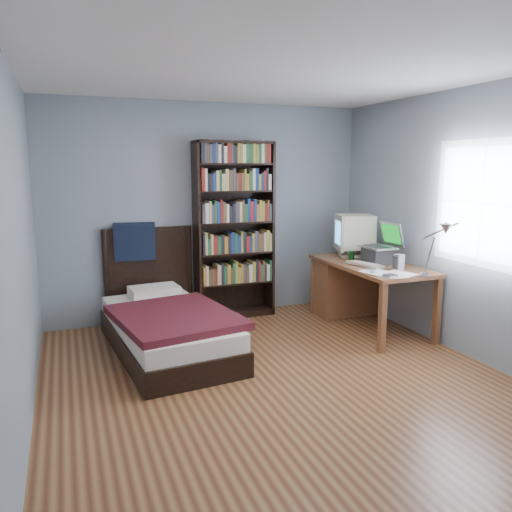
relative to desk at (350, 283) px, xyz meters
name	(u,v)px	position (x,y,z in m)	size (l,w,h in m)	color
room	(285,234)	(-1.48, -1.38, 0.84)	(4.20, 4.24, 2.50)	#592E1A
desk	(350,283)	(0.00, 0.00, 0.00)	(0.75, 1.51, 0.73)	brown
crt_monitor	(353,232)	(0.05, 0.05, 0.60)	(0.55, 0.51, 0.50)	beige
laptop	(379,252)	(0.09, -0.42, 0.44)	(0.35, 0.37, 0.45)	#2D2D30
desk_lamp	(443,234)	(0.00, -1.49, 0.77)	(0.22, 0.48, 0.57)	#99999E
keyboard	(365,264)	(-0.13, -0.51, 0.33)	(0.16, 0.42, 0.03)	#B5AB97
speaker	(399,262)	(0.06, -0.81, 0.40)	(0.08, 0.08, 0.16)	gray
soda_can	(351,255)	(-0.10, -0.18, 0.37)	(0.06, 0.06, 0.11)	black
mouse	(354,257)	(-0.02, -0.10, 0.34)	(0.07, 0.12, 0.04)	silver
phone_silver	(371,270)	(-0.22, -0.75, 0.33)	(0.05, 0.09, 0.02)	#BABBBF
phone_grey	(373,272)	(-0.27, -0.85, 0.33)	(0.04, 0.08, 0.02)	gray
external_drive	(390,276)	(-0.22, -1.06, 0.33)	(0.11, 0.11, 0.02)	gray
bookshelf	(234,230)	(-1.25, 0.56, 0.62)	(0.93, 0.30, 2.06)	black
bed	(165,323)	(-2.24, -0.24, -0.15)	(1.19, 2.07, 1.16)	black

